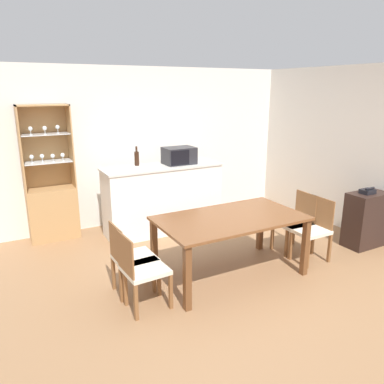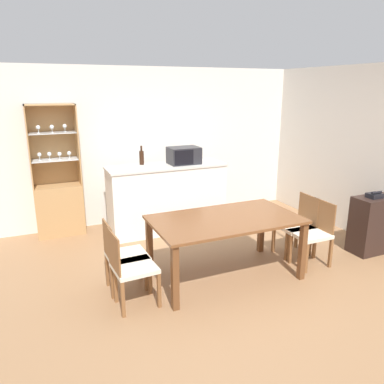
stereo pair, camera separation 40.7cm
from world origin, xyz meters
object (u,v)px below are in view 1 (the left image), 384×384
(wine_bottle, at_px, (137,158))
(side_cabinet, at_px, (366,219))
(dining_chair_side_right_far, at_px, (296,222))
(dining_chair_side_right_near, at_px, (312,229))
(dining_chair_side_left_far, at_px, (131,258))
(dining_table, at_px, (230,224))
(display_cabinet, at_px, (52,202))
(microwave, at_px, (179,156))
(telephone, at_px, (368,191))
(dining_chair_side_left_near, at_px, (141,269))

(wine_bottle, height_order, side_cabinet, wine_bottle)
(dining_chair_side_right_far, bearing_deg, dining_chair_side_right_near, -178.19)
(dining_chair_side_right_far, relative_size, dining_chair_side_left_far, 1.00)
(dining_table, distance_m, wine_bottle, 2.06)
(dining_chair_side_left_far, bearing_deg, display_cabinet, -168.30)
(dining_table, xyz_separation_m, dining_chair_side_right_far, (1.19, 0.15, -0.23))
(microwave, bearing_deg, dining_chair_side_left_far, -130.94)
(dining_chair_side_right_near, height_order, dining_chair_side_left_far, same)
(dining_chair_side_left_far, distance_m, side_cabinet, 3.42)
(dining_chair_side_right_near, height_order, wine_bottle, wine_bottle)
(telephone, bearing_deg, wine_bottle, 140.45)
(dining_chair_side_right_far, distance_m, microwave, 2.03)
(dining_chair_side_right_far, relative_size, dining_chair_side_left_near, 1.00)
(dining_table, height_order, telephone, telephone)
(dining_chair_side_right_near, xyz_separation_m, dining_chair_side_left_far, (-2.38, 0.29, 0.00))
(display_cabinet, height_order, wine_bottle, display_cabinet)
(dining_chair_side_right_far, bearing_deg, dining_chair_side_left_far, 91.80)
(dining_chair_side_right_far, bearing_deg, wine_bottle, 44.00)
(dining_chair_side_left_far, bearing_deg, dining_chair_side_right_near, 81.41)
(dining_chair_side_left_far, xyz_separation_m, telephone, (3.35, -0.35, 0.40))
(dining_chair_side_left_near, distance_m, dining_chair_side_left_far, 0.30)
(dining_table, bearing_deg, dining_chair_side_left_near, -172.84)
(microwave, bearing_deg, dining_chair_side_right_near, -62.20)
(microwave, bearing_deg, side_cabinet, -43.78)
(microwave, bearing_deg, dining_chair_side_left_near, -126.20)
(side_cabinet, bearing_deg, telephone, -168.08)
(display_cabinet, relative_size, microwave, 4.15)
(telephone, bearing_deg, microwave, 135.26)
(dining_chair_side_left_near, bearing_deg, dining_table, 93.89)
(wine_bottle, distance_m, telephone, 3.38)
(display_cabinet, height_order, dining_chair_side_right_far, display_cabinet)
(display_cabinet, height_order, side_cabinet, display_cabinet)
(side_cabinet, height_order, telephone, telephone)
(dining_chair_side_right_near, relative_size, side_cabinet, 1.05)
(display_cabinet, distance_m, microwave, 2.04)
(microwave, xyz_separation_m, side_cabinet, (2.02, -1.93, -0.79))
(display_cabinet, distance_m, telephone, 4.56)
(display_cabinet, xyz_separation_m, dining_chair_side_left_far, (0.49, -2.10, -0.15))
(dining_chair_side_left_near, xyz_separation_m, dining_chair_side_left_far, (-0.00, 0.30, 0.00))
(dining_table, bearing_deg, dining_chair_side_right_near, -7.05)
(dining_chair_side_right_far, distance_m, telephone, 1.10)
(dining_chair_side_left_near, height_order, wine_bottle, wine_bottle)
(wine_bottle, bearing_deg, dining_chair_side_left_far, -112.88)
(dining_table, height_order, wine_bottle, wine_bottle)
(telephone, bearing_deg, dining_chair_side_right_near, 176.89)
(dining_chair_side_left_far, xyz_separation_m, microwave, (1.39, 1.60, 0.77))
(dining_chair_side_right_near, relative_size, microwave, 1.73)
(side_cabinet, relative_size, telephone, 4.22)
(wine_bottle, bearing_deg, dining_chair_side_left_near, -109.91)
(dining_table, bearing_deg, dining_chair_side_right_far, 6.98)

